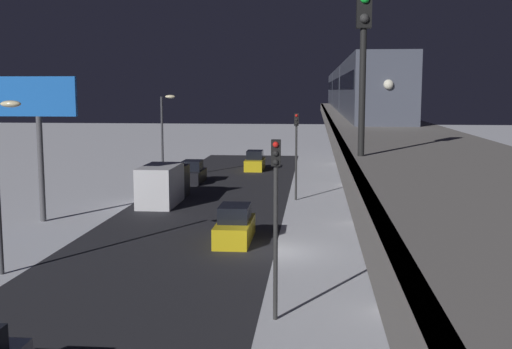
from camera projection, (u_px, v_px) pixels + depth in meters
The scene contains 14 objects.
ground_plane at pixel (273, 252), 31.78m from camera, with size 240.00×240.00×0.00m, color white.
avenue_asphalt at pixel (168, 249), 32.27m from camera, with size 11.00×93.71×0.01m, color #28282D.
elevated_railway at pixel (379, 142), 30.56m from camera, with size 5.00×93.71×6.46m.
subway_train at pixel (352, 88), 55.06m from camera, with size 2.94×55.47×3.40m.
rail_signal at pixel (363, 44), 15.23m from camera, with size 0.36×0.41×4.00m.
sedan_yellow at pixel (235, 227), 33.90m from camera, with size 1.80×4.60×1.97m.
sedan_black at pixel (193, 174), 55.33m from camera, with size 1.80×4.27×1.97m.
sedan_yellow_2 at pixel (255, 162), 64.35m from camera, with size 1.80×4.44×1.97m.
box_truck at pixel (164, 184), 45.56m from camera, with size 2.40×7.40×2.80m.
traffic_light_near at pixel (276, 203), 21.83m from camera, with size 0.32×0.44×6.40m.
traffic_light_mid at pixel (296, 144), 46.12m from camera, with size 0.32×0.44×6.40m.
commercial_billboard at pixel (38, 111), 38.25m from camera, with size 4.80×0.36×8.90m.
street_lamp_near at pixel (1, 166), 27.25m from camera, with size 1.35×0.44×7.65m.
street_lamp_far at pixel (164, 127), 56.86m from camera, with size 1.35×0.44×7.65m.
Camera 1 is at (-2.00, 30.92, 8.09)m, focal length 44.26 mm.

